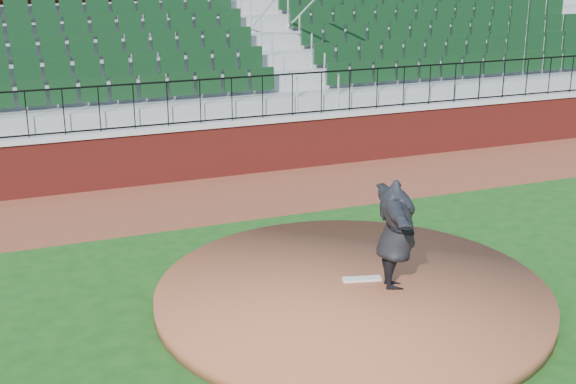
{
  "coord_description": "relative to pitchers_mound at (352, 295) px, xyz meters",
  "views": [
    {
      "loc": [
        -4.4,
        -9.76,
        5.23
      ],
      "look_at": [
        0.0,
        1.5,
        1.3
      ],
      "focal_mm": 47.74,
      "sensor_mm": 36.0,
      "label": 1
    }
  ],
  "objects": [
    {
      "name": "ground",
      "position": [
        -0.37,
        0.24,
        -0.12
      ],
      "size": [
        90.0,
        90.0,
        0.0
      ],
      "primitive_type": "plane",
      "color": "#164413",
      "rests_on": "ground"
    },
    {
      "name": "warning_track",
      "position": [
        -0.37,
        5.64,
        -0.12
      ],
      "size": [
        34.0,
        3.2,
        0.01
      ],
      "primitive_type": "cube",
      "color": "brown",
      "rests_on": "ground"
    },
    {
      "name": "field_wall",
      "position": [
        -0.37,
        7.24,
        0.47
      ],
      "size": [
        34.0,
        0.35,
        1.2
      ],
      "primitive_type": "cube",
      "color": "maroon",
      "rests_on": "ground"
    },
    {
      "name": "wall_cap",
      "position": [
        -0.37,
        7.24,
        1.12
      ],
      "size": [
        34.0,
        0.45,
        0.1
      ],
      "primitive_type": "cube",
      "color": "#B7B7B7",
      "rests_on": "field_wall"
    },
    {
      "name": "wall_railing",
      "position": [
        -0.37,
        7.24,
        1.67
      ],
      "size": [
        34.0,
        0.05,
        1.0
      ],
      "primitive_type": null,
      "color": "black",
      "rests_on": "wall_cap"
    },
    {
      "name": "seating_stands",
      "position": [
        -0.37,
        9.97,
        2.18
      ],
      "size": [
        34.0,
        5.1,
        4.6
      ],
      "primitive_type": null,
      "color": "gray",
      "rests_on": "ground"
    },
    {
      "name": "concourse_wall",
      "position": [
        -0.37,
        12.77,
        2.62
      ],
      "size": [
        34.0,
        0.5,
        5.5
      ],
      "primitive_type": "cube",
      "color": "maroon",
      "rests_on": "ground"
    },
    {
      "name": "pitchers_mound",
      "position": [
        0.0,
        0.0,
        0.0
      ],
      "size": [
        5.99,
        5.99,
        0.25
      ],
      "primitive_type": "cylinder",
      "color": "brown",
      "rests_on": "ground"
    },
    {
      "name": "pitching_rubber",
      "position": [
        0.26,
        0.2,
        0.15
      ],
      "size": [
        0.62,
        0.29,
        0.04
      ],
      "primitive_type": "cube",
      "rotation": [
        0.0,
        0.0,
        -0.25
      ],
      "color": "silver",
      "rests_on": "pitchers_mound"
    },
    {
      "name": "pitcher",
      "position": [
        0.6,
        -0.19,
        0.98
      ],
      "size": [
        1.21,
        2.18,
        1.71
      ],
      "primitive_type": "imported",
      "rotation": [
        0.0,
        0.0,
        1.25
      ],
      "color": "black",
      "rests_on": "pitchers_mound"
    }
  ]
}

